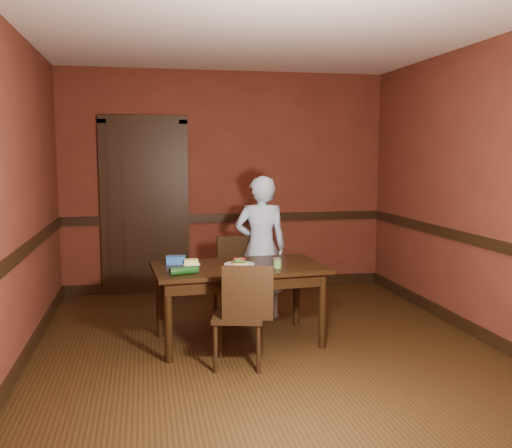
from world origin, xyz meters
name	(u,v)px	position (x,y,z in m)	size (l,w,h in m)	color
floor	(264,346)	(0.00, 0.00, 0.00)	(4.00, 4.50, 0.01)	black
ceiling	(264,31)	(0.00, 0.00, 2.70)	(4.00, 4.50, 0.01)	silver
wall_back	(226,182)	(0.00, 2.25, 1.35)	(4.00, 0.02, 2.70)	#59271B
wall_front	(363,227)	(0.00, -2.25, 1.35)	(4.00, 0.02, 2.70)	#59271B
wall_left	(16,198)	(-2.00, 0.00, 1.35)	(0.02, 4.50, 2.70)	#59271B
wall_right	(476,191)	(2.00, 0.00, 1.35)	(0.02, 4.50, 2.70)	#59271B
dado_back	(227,218)	(0.00, 2.23, 0.90)	(4.00, 0.03, 0.10)	black
dado_left	(21,254)	(-1.99, 0.00, 0.90)	(0.03, 4.50, 0.10)	black
dado_right	(472,239)	(1.99, 0.00, 0.90)	(0.03, 4.50, 0.10)	black
baseboard_back	(227,284)	(0.00, 2.23, 0.06)	(4.00, 0.03, 0.12)	black
baseboard_left	(26,355)	(-1.99, 0.00, 0.06)	(0.03, 4.50, 0.12)	black
baseboard_right	(468,327)	(1.99, 0.00, 0.06)	(0.03, 4.50, 0.12)	black
door	(145,204)	(-1.00, 2.22, 1.09)	(1.05, 0.07, 2.20)	black
dining_table	(239,304)	(-0.20, 0.17, 0.35)	(1.50, 0.84, 0.70)	black
chair_far	(236,280)	(-0.12, 0.82, 0.43)	(0.40, 0.40, 0.85)	black
chair_near	(238,314)	(-0.29, -0.40, 0.42)	(0.39, 0.39, 0.85)	black
person	(261,247)	(0.17, 0.93, 0.74)	(0.54, 0.35, 1.47)	#AECDED
sandwich_plate	(239,264)	(-0.19, 0.15, 0.72)	(0.27, 0.27, 0.07)	white
sauce_jar	(277,263)	(0.12, -0.01, 0.75)	(0.07, 0.07, 0.09)	#518640
cheese_saucer	(191,263)	(-0.61, 0.28, 0.72)	(0.16, 0.16, 0.05)	white
food_tub	(176,260)	(-0.74, 0.35, 0.74)	(0.18, 0.14, 0.07)	blue
wrapped_veg	(184,271)	(-0.70, -0.12, 0.74)	(0.07, 0.07, 0.24)	#0F3811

